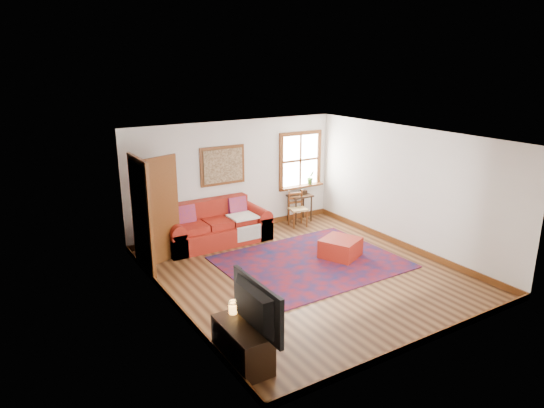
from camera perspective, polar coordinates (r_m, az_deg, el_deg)
ground at (r=8.96m, az=3.96°, el=-8.13°), size 5.50×5.50×0.00m
room_envelope at (r=8.42m, az=4.12°, el=2.17°), size 5.04×5.54×2.52m
window at (r=11.64m, az=3.51°, el=4.50°), size 1.18×0.20×1.38m
doorway at (r=9.16m, az=-13.90°, el=-0.87°), size 0.89×1.08×2.14m
framed_artwork at (r=10.56m, az=-5.82°, el=4.52°), size 1.05×0.07×0.85m
persian_rug at (r=9.41m, az=4.62°, el=-6.83°), size 3.30×2.66×0.02m
red_leather_sofa at (r=10.38m, az=-6.68°, el=-2.94°), size 2.27×0.94×0.89m
red_ottoman at (r=9.65m, az=8.04°, el=-5.16°), size 0.89×0.89×0.38m
side_table at (r=11.60m, az=3.30°, el=0.50°), size 0.54×0.41×0.65m
ladder_back_chair at (r=11.31m, az=2.98°, el=-0.39°), size 0.45×0.44×0.83m
media_cabinet at (r=6.43m, az=-3.51°, el=-16.17°), size 0.43×0.95×0.52m
television at (r=6.02m, az=-2.72°, el=-12.10°), size 0.15×1.13×0.65m
candle_hurricane at (r=6.54m, az=-4.62°, el=-12.09°), size 0.12×0.12×0.18m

